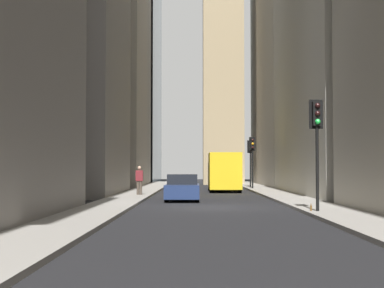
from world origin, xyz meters
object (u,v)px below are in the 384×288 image
(traffic_light_far_junction, at_px, (253,150))
(pedestrian, at_px, (139,179))
(traffic_light_foreground, at_px, (317,129))
(traffic_light_midblock, at_px, (250,153))
(sedan_navy, at_px, (182,188))
(discarded_bottle, at_px, (311,208))
(delivery_truck, at_px, (224,172))

(traffic_light_far_junction, distance_m, pedestrian, 14.30)
(traffic_light_foreground, height_order, traffic_light_midblock, traffic_light_foreground)
(traffic_light_far_junction, xyz_separation_m, pedestrian, (-11.70, 7.96, -2.07))
(traffic_light_far_junction, relative_size, pedestrian, 2.37)
(traffic_light_midblock, height_order, traffic_light_far_junction, traffic_light_far_junction)
(sedan_navy, relative_size, pedestrian, 2.49)
(pedestrian, bearing_deg, traffic_light_midblock, -27.10)
(discarded_bottle, bearing_deg, traffic_light_far_junction, -0.50)
(delivery_truck, xyz_separation_m, traffic_light_far_junction, (3.44, -2.46, 1.70))
(traffic_light_foreground, xyz_separation_m, traffic_light_far_junction, (25.34, 0.00, -0.06))
(traffic_light_foreground, bearing_deg, discarded_bottle, 59.60)
(traffic_light_foreground, xyz_separation_m, discarded_bottle, (0.13, 0.22, -2.97))
(sedan_navy, bearing_deg, pedestrian, 32.62)
(traffic_light_midblock, bearing_deg, delivery_truck, 160.88)
(traffic_light_foreground, bearing_deg, traffic_light_midblock, -0.43)
(delivery_truck, height_order, pedestrian, delivery_truck)
(delivery_truck, relative_size, traffic_light_far_junction, 1.57)
(pedestrian, bearing_deg, delivery_truck, -33.67)
(sedan_navy, distance_m, pedestrian, 5.03)
(delivery_truck, relative_size, traffic_light_midblock, 1.60)
(traffic_light_far_junction, distance_m, discarded_bottle, 25.38)
(pedestrian, relative_size, discarded_bottle, 6.40)
(sedan_navy, bearing_deg, delivery_truck, -12.65)
(delivery_truck, height_order, discarded_bottle, delivery_truck)
(sedan_navy, relative_size, traffic_light_midblock, 1.07)
(sedan_navy, relative_size, traffic_light_far_junction, 1.05)
(delivery_truck, xyz_separation_m, traffic_light_foreground, (-21.91, -2.46, 1.76))
(traffic_light_foreground, bearing_deg, traffic_light_far_junction, 0.00)
(traffic_light_foreground, distance_m, pedestrian, 15.94)
(discarded_bottle, bearing_deg, pedestrian, 29.78)
(traffic_light_far_junction, bearing_deg, delivery_truck, 144.46)
(traffic_light_midblock, height_order, pedestrian, traffic_light_midblock)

